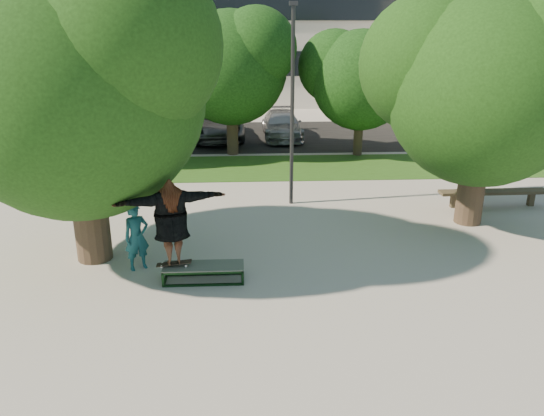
{
  "coord_description": "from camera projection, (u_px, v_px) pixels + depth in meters",
  "views": [
    {
      "loc": [
        -0.46,
        -11.19,
        5.49
      ],
      "look_at": [
        0.15,
        0.6,
        1.38
      ],
      "focal_mm": 35.0,
      "sensor_mm": 36.0,
      "label": 1
    }
  ],
  "objects": [
    {
      "name": "bench",
      "position": [
        493.0,
        193.0,
        16.71
      ],
      "size": [
        3.45,
        0.51,
        0.53
      ],
      "rotation": [
        0.0,
        0.0,
        0.01
      ],
      "color": "#473D2A",
      "rests_on": "ground"
    },
    {
      "name": "car_grey",
      "position": [
        214.0,
        124.0,
        26.59
      ],
      "size": [
        3.39,
        5.78,
        1.51
      ],
      "primitive_type": "imported",
      "rotation": [
        0.0,
        0.0,
        0.17
      ],
      "color": "#5B5B60",
      "rests_on": "asphalt_strip"
    },
    {
      "name": "ground",
      "position": [
        267.0,
        272.0,
        12.38
      ],
      "size": [
        120.0,
        120.0,
        0.0
      ],
      "primitive_type": "plane",
      "color": "#AEA7A0",
      "rests_on": "ground"
    },
    {
      "name": "car_silver_a",
      "position": [
        143.0,
        121.0,
        27.42
      ],
      "size": [
        2.47,
        4.58,
        1.48
      ],
      "primitive_type": "imported",
      "rotation": [
        0.0,
        0.0,
        -0.17
      ],
      "color": "#B4B4B9",
      "rests_on": "asphalt_strip"
    },
    {
      "name": "car_dark",
      "position": [
        150.0,
        130.0,
        25.39
      ],
      "size": [
        1.79,
        4.11,
        1.31
      ],
      "primitive_type": "imported",
      "rotation": [
        0.0,
        0.0,
        0.1
      ],
      "color": "black",
      "rests_on": "asphalt_strip"
    },
    {
      "name": "bystander",
      "position": [
        137.0,
        237.0,
        12.32
      ],
      "size": [
        0.7,
        0.62,
        1.6
      ],
      "primitive_type": "imported",
      "rotation": [
        0.0,
        0.0,
        0.5
      ],
      "color": "#175059",
      "rests_on": "ground"
    },
    {
      "name": "side_building",
      "position": [
        542.0,
        49.0,
        32.7
      ],
      "size": [
        15.0,
        10.0,
        8.0
      ],
      "primitive_type": "cube",
      "color": "silver",
      "rests_on": "ground"
    },
    {
      "name": "asphalt_strip",
      "position": [
        254.0,
        136.0,
        27.47
      ],
      "size": [
        40.0,
        8.0,
        0.01
      ],
      "primitive_type": "cube",
      "color": "black",
      "rests_on": "ground"
    },
    {
      "name": "tree_right",
      "position": [
        481.0,
        79.0,
        14.24
      ],
      "size": [
        6.24,
        5.33,
        6.51
      ],
      "color": "#38281E",
      "rests_on": "ground"
    },
    {
      "name": "skater_rig",
      "position": [
        171.0,
        222.0,
        11.49
      ],
      "size": [
        2.49,
        1.26,
        2.03
      ],
      "rotation": [
        0.0,
        0.0,
        3.41
      ],
      "color": "white",
      "rests_on": "grind_box"
    },
    {
      "name": "bg_tree_right",
      "position": [
        360.0,
        74.0,
        22.37
      ],
      "size": [
        5.04,
        4.31,
        5.43
      ],
      "color": "#38281E",
      "rests_on": "ground"
    },
    {
      "name": "grind_box",
      "position": [
        204.0,
        273.0,
        11.92
      ],
      "size": [
        1.8,
        0.6,
        0.38
      ],
      "color": "black",
      "rests_on": "ground"
    },
    {
      "name": "tree_left",
      "position": [
        71.0,
        75.0,
        11.75
      ],
      "size": [
        6.96,
        5.95,
        7.12
      ],
      "color": "#38281E",
      "rests_on": "ground"
    },
    {
      "name": "lamppost",
      "position": [
        292.0,
        105.0,
        16.11
      ],
      "size": [
        0.25,
        0.15,
        6.11
      ],
      "color": "#2D2D30",
      "rests_on": "ground"
    },
    {
      "name": "grass_strip",
      "position": [
        281.0,
        167.0,
        21.39
      ],
      "size": [
        30.0,
        4.0,
        0.02
      ],
      "primitive_type": "cube",
      "color": "#284A15",
      "rests_on": "ground"
    },
    {
      "name": "bg_tree_left",
      "position": [
        92.0,
        70.0,
        21.28
      ],
      "size": [
        5.28,
        4.51,
        5.77
      ],
      "color": "#38281E",
      "rests_on": "ground"
    },
    {
      "name": "car_silver_b",
      "position": [
        282.0,
        125.0,
        26.76
      ],
      "size": [
        1.94,
        4.64,
        1.34
      ],
      "primitive_type": "imported",
      "rotation": [
        0.0,
        0.0,
        0.01
      ],
      "color": "#A09FA4",
      "rests_on": "asphalt_strip"
    },
    {
      "name": "bg_tree_mid",
      "position": [
        229.0,
        61.0,
        22.4
      ],
      "size": [
        5.76,
        4.92,
        6.24
      ],
      "color": "#38281E",
      "rests_on": "ground"
    }
  ]
}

